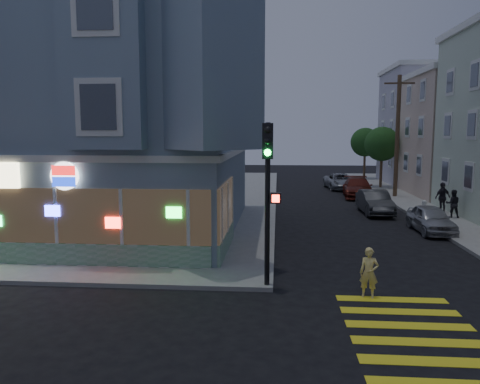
# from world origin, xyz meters

# --- Properties ---
(ground) EXTENTS (120.00, 120.00, 0.00)m
(ground) POSITION_xyz_m (0.00, 0.00, 0.00)
(ground) COLOR black
(ground) RESTS_ON ground
(sidewalk_nw) EXTENTS (33.00, 42.00, 0.15)m
(sidewalk_nw) POSITION_xyz_m (-13.50, 23.00, 0.07)
(sidewalk_nw) COLOR gray
(sidewalk_nw) RESTS_ON ground
(corner_building) EXTENTS (14.60, 14.60, 11.40)m
(corner_building) POSITION_xyz_m (-6.00, 10.98, 5.82)
(corner_building) COLOR gray
(corner_building) RESTS_ON sidewalk_nw
(row_house_d) EXTENTS (12.00, 8.60, 10.50)m
(row_house_d) POSITION_xyz_m (19.50, 34.00, 5.40)
(row_house_d) COLOR #ABA5B6
(row_house_d) RESTS_ON sidewalk_ne
(utility_pole) EXTENTS (2.20, 0.30, 9.00)m
(utility_pole) POSITION_xyz_m (12.00, 24.00, 4.80)
(utility_pole) COLOR #4C3826
(utility_pole) RESTS_ON sidewalk_ne
(street_tree_near) EXTENTS (3.00, 3.00, 5.30)m
(street_tree_near) POSITION_xyz_m (12.20, 30.00, 3.94)
(street_tree_near) COLOR #4C3826
(street_tree_near) RESTS_ON sidewalk_ne
(street_tree_far) EXTENTS (3.00, 3.00, 5.30)m
(street_tree_far) POSITION_xyz_m (12.20, 38.00, 3.94)
(street_tree_far) COLOR #4C3826
(street_tree_far) RESTS_ON sidewalk_ne
(running_child) EXTENTS (0.62, 0.48, 1.52)m
(running_child) POSITION_xyz_m (5.86, 1.80, 0.76)
(running_child) COLOR #F3DC7C
(running_child) RESTS_ON ground
(pedestrian_a) EXTENTS (0.86, 0.72, 1.58)m
(pedestrian_a) POSITION_xyz_m (13.00, 14.98, 0.94)
(pedestrian_a) COLOR black
(pedestrian_a) RESTS_ON sidewalk_ne
(pedestrian_b) EXTENTS (1.16, 0.84, 1.82)m
(pedestrian_b) POSITION_xyz_m (13.00, 16.68, 1.06)
(pedestrian_b) COLOR #28242D
(pedestrian_b) RESTS_ON sidewalk_ne
(parked_car_a) EXTENTS (1.67, 3.97, 1.34)m
(parked_car_a) POSITION_xyz_m (10.70, 11.47, 0.67)
(parked_car_a) COLOR #A3A6AB
(parked_car_a) RESTS_ON ground
(parked_car_b) EXTENTS (1.65, 4.42, 1.44)m
(parked_car_b) POSITION_xyz_m (9.01, 16.67, 0.72)
(parked_car_b) COLOR #313335
(parked_car_b) RESTS_ON ground
(parked_car_c) EXTENTS (2.52, 5.31, 1.50)m
(parked_car_c) POSITION_xyz_m (9.23, 24.11, 0.75)
(parked_car_c) COLOR maroon
(parked_car_c) RESTS_ON ground
(parked_car_d) EXTENTS (2.73, 5.10, 1.36)m
(parked_car_d) POSITION_xyz_m (8.60, 29.31, 0.68)
(parked_car_d) COLOR #909399
(parked_car_d) RESTS_ON ground
(traffic_signal) EXTENTS (0.58, 0.57, 5.08)m
(traffic_signal) POSITION_xyz_m (2.82, 2.17, 3.58)
(traffic_signal) COLOR black
(traffic_signal) RESTS_ON sidewalk_nw
(fire_hydrant) EXTENTS (0.47, 0.27, 0.81)m
(fire_hydrant) POSITION_xyz_m (11.80, 16.22, 0.58)
(fire_hydrant) COLOR silver
(fire_hydrant) RESTS_ON sidewalk_ne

